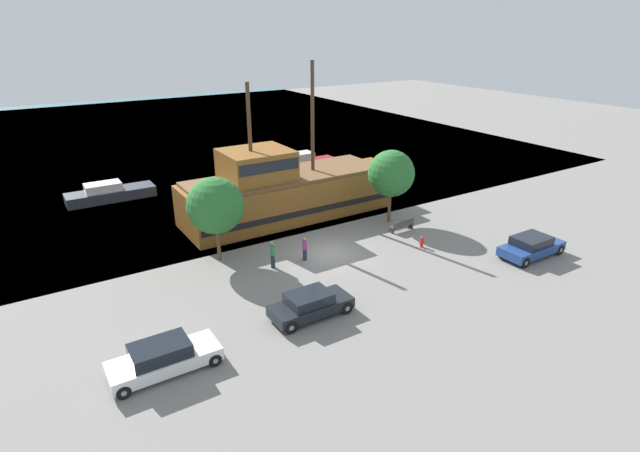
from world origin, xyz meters
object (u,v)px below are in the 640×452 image
Objects in this scene: pirate_ship at (284,191)px; pedestrian_walking_far at (305,249)px; moored_boat_dockside at (110,193)px; parked_car_curb_rear at (531,246)px; parked_car_curb_mid at (163,358)px; parked_car_curb_front at (310,304)px; bench_promenade_east at (402,225)px; pedestrian_walking_near at (273,255)px; fire_hydrant at (422,241)px; moored_boat_outer at (303,164)px.

pedestrian_walking_far is (-2.71, -7.69, -1.34)m from pirate_ship.
moored_boat_dockside reaches higher than parked_car_curb_rear.
moored_boat_dockside is 1.52× the size of parked_car_curb_mid.
parked_car_curb_front is 16.11m from parked_car_curb_rear.
pirate_ship is at bearing 45.74° from parked_car_curb_mid.
bench_promenade_east is 10.85m from pedestrian_walking_near.
fire_hydrant is (10.98, 3.38, -0.28)m from parked_car_curb_front.
pirate_ship is at bearing 56.71° from pedestrian_walking_near.
moored_boat_outer reaches higher than parked_car_curb_rear.
moored_boat_dockside reaches higher than fire_hydrant.
moored_boat_dockside is at bearing 126.34° from fire_hydrant.
moored_boat_outer is at bearing -2.46° from moored_boat_dockside.
pirate_ship reaches higher than pedestrian_walking_near.
pirate_ship is 9.53m from bench_promenade_east.
pedestrian_walking_far is (-8.58, -0.36, 0.33)m from bench_promenade_east.
fire_hydrant is 0.49× the size of pedestrian_walking_far.
pedestrian_walking_far is (10.93, 6.31, 0.07)m from parked_car_curb_mid.
parked_car_curb_front is at bearing 2.83° from parked_car_curb_mid.
moored_boat_dockside is 1.00× the size of moored_boat_outer.
pedestrian_walking_near reaches higher than parked_car_curb_rear.
pirate_ship is 14.90m from parked_car_curb_front.
parked_car_curb_rear is 8.91m from bench_promenade_east.
parked_car_curb_rear is at bearing -2.73° from parked_car_curb_mid.
pirate_ship is 2.42× the size of moored_boat_outer.
bench_promenade_east is (-4.29, 7.81, -0.26)m from parked_car_curb_rear.
pirate_ship is 18.28m from parked_car_curb_rear.
pedestrian_walking_near is (-12.96, -18.35, 0.19)m from moored_boat_outer.
bench_promenade_east is at bearing 1.23° from pedestrian_walking_near.
moored_boat_outer is at bearing 82.17° from fire_hydrant.
moored_boat_outer is 28.07m from parked_car_curb_front.
pedestrian_walking_near reaches higher than moored_boat_dockside.
moored_boat_dockside is 25.73m from parked_car_curb_front.
moored_boat_dockside is at bearing 113.17° from pedestrian_walking_far.
parked_car_curb_mid is (-21.64, -24.79, 0.00)m from moored_boat_outer.
parked_car_curb_mid is (-13.65, -14.00, -1.41)m from pirate_ship.
pirate_ship is at bearing -46.60° from moored_boat_dockside.
parked_car_curb_front is 13.33m from bench_promenade_east.
pedestrian_walking_near is (8.68, 6.44, 0.19)m from parked_car_curb_mid.
parked_car_curb_rear is (23.80, -1.13, 0.01)m from parked_car_curb_mid.
parked_car_curb_front is at bearing -151.83° from bench_promenade_east.
parked_car_curb_rear is 16.92m from pedestrian_walking_near.
fire_hydrant is at bearing 17.11° from parked_car_curb_front.
pedestrian_walking_far reaches higher than bench_promenade_east.
pirate_ship is 11.37× the size of pedestrian_walking_far.
parked_car_curb_front is (-13.87, -24.40, -0.01)m from moored_boat_outer.
parked_car_curb_mid is 10.81m from pedestrian_walking_near.
pedestrian_walking_far is (2.25, -0.13, -0.12)m from pedestrian_walking_near.
fire_hydrant is (-2.89, -21.02, -0.29)m from moored_boat_outer.
pedestrian_walking_near reaches higher than parked_car_curb_mid.
fire_hydrant is at bearing 135.93° from parked_car_curb_rear.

